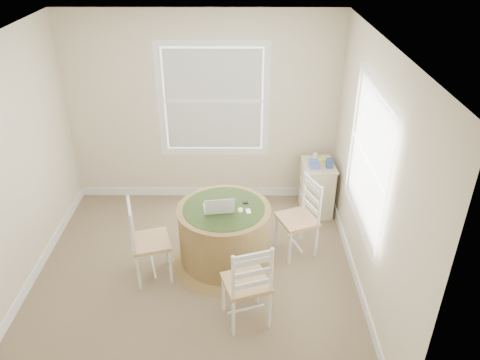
{
  "coord_description": "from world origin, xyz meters",
  "views": [
    {
      "loc": [
        0.53,
        -4.01,
        3.56
      ],
      "look_at": [
        0.5,
        0.45,
        1.02
      ],
      "focal_mm": 35.0,
      "sensor_mm": 36.0,
      "label": 1
    }
  ],
  "objects_px": {
    "chair_right": "(297,219)",
    "chair_near": "(246,282)",
    "round_table": "(224,233)",
    "laptop": "(219,208)",
    "chair_left": "(151,241)",
    "corner_chest": "(317,188)"
  },
  "relations": [
    {
      "from": "chair_right",
      "to": "corner_chest",
      "type": "bearing_deg",
      "value": 136.51
    },
    {
      "from": "chair_right",
      "to": "round_table",
      "type": "bearing_deg",
      "value": -99.37
    },
    {
      "from": "round_table",
      "to": "laptop",
      "type": "relative_size",
      "value": 3.38
    },
    {
      "from": "chair_near",
      "to": "chair_right",
      "type": "bearing_deg",
      "value": -137.04
    },
    {
      "from": "chair_near",
      "to": "laptop",
      "type": "relative_size",
      "value": 2.63
    },
    {
      "from": "chair_right",
      "to": "corner_chest",
      "type": "relative_size",
      "value": 1.32
    },
    {
      "from": "round_table",
      "to": "chair_right",
      "type": "bearing_deg",
      "value": 3.5
    },
    {
      "from": "corner_chest",
      "to": "laptop",
      "type": "bearing_deg",
      "value": -141.16
    },
    {
      "from": "round_table",
      "to": "chair_right",
      "type": "distance_m",
      "value": 0.86
    },
    {
      "from": "chair_right",
      "to": "chair_near",
      "type": "bearing_deg",
      "value": -50.96
    },
    {
      "from": "chair_right",
      "to": "laptop",
      "type": "distance_m",
      "value": 0.97
    },
    {
      "from": "chair_near",
      "to": "corner_chest",
      "type": "height_order",
      "value": "chair_near"
    },
    {
      "from": "round_table",
      "to": "chair_right",
      "type": "relative_size",
      "value": 1.29
    },
    {
      "from": "chair_left",
      "to": "chair_right",
      "type": "height_order",
      "value": "same"
    },
    {
      "from": "chair_near",
      "to": "laptop",
      "type": "distance_m",
      "value": 0.94
    },
    {
      "from": "round_table",
      "to": "chair_left",
      "type": "distance_m",
      "value": 0.83
    },
    {
      "from": "round_table",
      "to": "chair_near",
      "type": "bearing_deg",
      "value": -83.72
    },
    {
      "from": "laptop",
      "to": "corner_chest",
      "type": "bearing_deg",
      "value": -145.72
    },
    {
      "from": "chair_left",
      "to": "corner_chest",
      "type": "distance_m",
      "value": 2.41
    },
    {
      "from": "chair_near",
      "to": "chair_right",
      "type": "relative_size",
      "value": 1.0
    },
    {
      "from": "chair_left",
      "to": "chair_right",
      "type": "bearing_deg",
      "value": -91.62
    },
    {
      "from": "round_table",
      "to": "corner_chest",
      "type": "relative_size",
      "value": 1.7
    }
  ]
}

